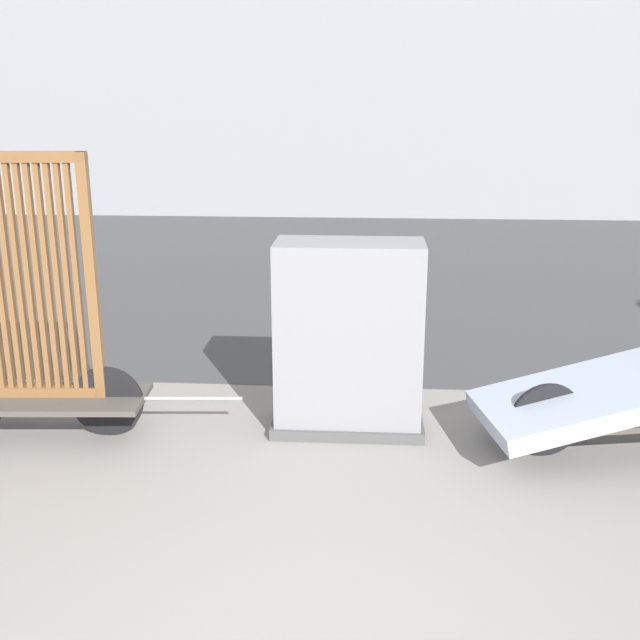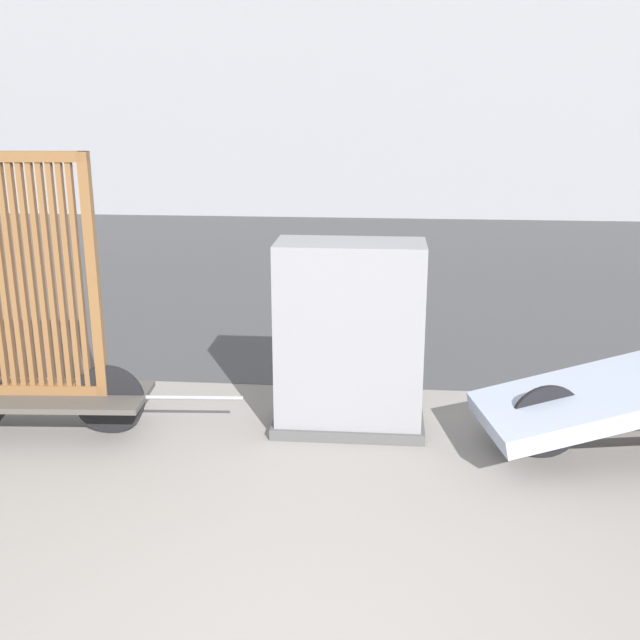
% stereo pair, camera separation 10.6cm
% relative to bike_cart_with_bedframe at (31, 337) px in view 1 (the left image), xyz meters
% --- Properties ---
extents(road_strip, '(56.00, 9.52, 0.01)m').
position_rel_bike_cart_with_bedframe_xyz_m(road_strip, '(2.02, 5.83, -0.74)').
color(road_strip, '#424244').
rests_on(road_strip, ground_plane).
extents(bike_cart_with_bedframe, '(2.26, 0.66, 2.01)m').
position_rel_bike_cart_with_bedframe_xyz_m(bike_cart_with_bedframe, '(0.00, 0.00, 0.00)').
color(bike_cart_with_bedframe, '#4C4742').
rests_on(bike_cart_with_bedframe, ground_plane).
extents(bike_cart_with_mattress, '(2.45, 1.17, 0.72)m').
position_rel_bike_cart_with_bedframe_xyz_m(bike_cart_with_mattress, '(4.05, 0.00, -0.32)').
color(bike_cart_with_mattress, '#4C4742').
rests_on(bike_cart_with_mattress, ground_plane).
extents(utility_cabinet, '(1.10, 0.55, 1.39)m').
position_rel_bike_cart_with_bedframe_xyz_m(utility_cabinet, '(2.21, 0.26, -0.09)').
color(utility_cabinet, '#4C4C4C').
rests_on(utility_cabinet, ground_plane).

